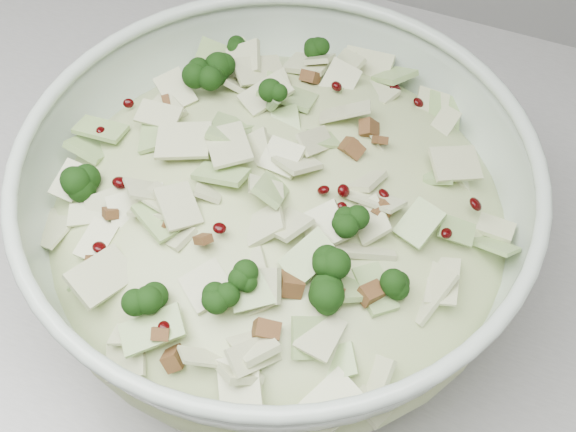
% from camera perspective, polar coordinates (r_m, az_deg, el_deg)
% --- Properties ---
extents(mixing_bowl, '(0.48, 0.48, 0.15)m').
position_cam_1_polar(mixing_bowl, '(0.59, -0.72, -0.49)').
color(mixing_bowl, silver).
rests_on(mixing_bowl, counter).
extents(salad, '(0.48, 0.48, 0.15)m').
position_cam_1_polar(salad, '(0.57, -0.74, 0.91)').
color(salad, '#C7D28F').
rests_on(salad, mixing_bowl).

